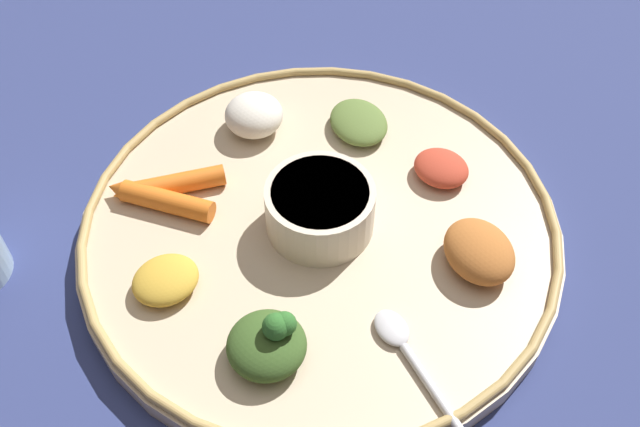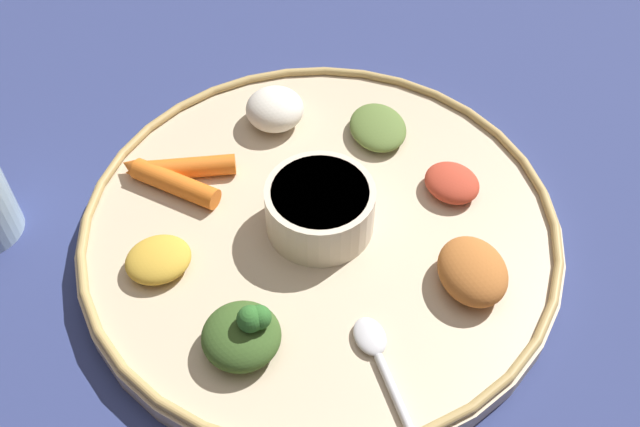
{
  "view_description": "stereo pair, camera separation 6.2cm",
  "coord_description": "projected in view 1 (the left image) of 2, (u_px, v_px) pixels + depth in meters",
  "views": [
    {
      "loc": [
        -0.24,
        0.31,
        0.51
      ],
      "look_at": [
        0.0,
        0.0,
        0.03
      ],
      "focal_mm": 41.48,
      "sensor_mm": 36.0,
      "label": 1
    },
    {
      "loc": [
        -0.29,
        0.27,
        0.51
      ],
      "look_at": [
        0.0,
        0.0,
        0.03
      ],
      "focal_mm": 41.48,
      "sensor_mm": 36.0,
      "label": 2
    }
  ],
  "objects": [
    {
      "name": "platter_rim",
      "position": [
        320.0,
        222.0,
        0.63
      ],
      "size": [
        0.41,
        0.41,
        0.01
      ],
      "primitive_type": "torus",
      "color": "tan",
      "rests_on": "platter"
    },
    {
      "name": "greens_pile",
      "position": [
        268.0,
        343.0,
        0.54
      ],
      "size": [
        0.08,
        0.08,
        0.05
      ],
      "color": "#385623",
      "rests_on": "platter"
    },
    {
      "name": "mound_collards",
      "position": [
        359.0,
        122.0,
        0.7
      ],
      "size": [
        0.08,
        0.08,
        0.02
      ],
      "primitive_type": "ellipsoid",
      "rotation": [
        0.0,
        0.0,
        5.74
      ],
      "color": "#567033",
      "rests_on": "platter"
    },
    {
      "name": "mound_chickpea",
      "position": [
        479.0,
        251.0,
        0.59
      ],
      "size": [
        0.08,
        0.08,
        0.03
      ],
      "primitive_type": "ellipsoid",
      "rotation": [
        0.0,
        0.0,
        5.74
      ],
      "color": "#B2662D",
      "rests_on": "platter"
    },
    {
      "name": "carrot_near_spoon",
      "position": [
        171.0,
        185.0,
        0.65
      ],
      "size": [
        0.07,
        0.09,
        0.02
      ],
      "color": "orange",
      "rests_on": "platter"
    },
    {
      "name": "mound_rice_white",
      "position": [
        254.0,
        115.0,
        0.69
      ],
      "size": [
        0.08,
        0.08,
        0.03
      ],
      "primitive_type": "ellipsoid",
      "rotation": [
        0.0,
        0.0,
        0.75
      ],
      "color": "silver",
      "rests_on": "platter"
    },
    {
      "name": "mound_berbere_red",
      "position": [
        441.0,
        168.0,
        0.66
      ],
      "size": [
        0.05,
        0.05,
        0.02
      ],
      "primitive_type": "ellipsoid",
      "rotation": [
        0.0,
        0.0,
        6.25
      ],
      "color": "#B73D28",
      "rests_on": "platter"
    },
    {
      "name": "platter",
      "position": [
        320.0,
        232.0,
        0.64
      ],
      "size": [
        0.41,
        0.41,
        0.02
      ],
      "primitive_type": "cylinder",
      "color": "#C6B293",
      "rests_on": "ground_plane"
    },
    {
      "name": "carrot_outer",
      "position": [
        161.0,
        200.0,
        0.64
      ],
      "size": [
        0.1,
        0.05,
        0.02
      ],
      "color": "orange",
      "rests_on": "platter"
    },
    {
      "name": "spoon",
      "position": [
        424.0,
        377.0,
        0.54
      ],
      "size": [
        0.17,
        0.09,
        0.01
      ],
      "color": "silver",
      "rests_on": "platter"
    },
    {
      "name": "mound_lentil_yellow",
      "position": [
        166.0,
        280.0,
        0.58
      ],
      "size": [
        0.06,
        0.07,
        0.02
      ],
      "primitive_type": "ellipsoid",
      "rotation": [
        0.0,
        0.0,
        4.39
      ],
      "color": "gold",
      "rests_on": "platter"
    },
    {
      "name": "ground_plane",
      "position": [
        320.0,
        239.0,
        0.65
      ],
      "size": [
        2.4,
        2.4,
        0.0
      ],
      "primitive_type": "plane",
      "color": "navy"
    },
    {
      "name": "center_bowl",
      "position": [
        320.0,
        207.0,
        0.61
      ],
      "size": [
        0.09,
        0.09,
        0.04
      ],
      "color": "beige",
      "rests_on": "platter"
    }
  ]
}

